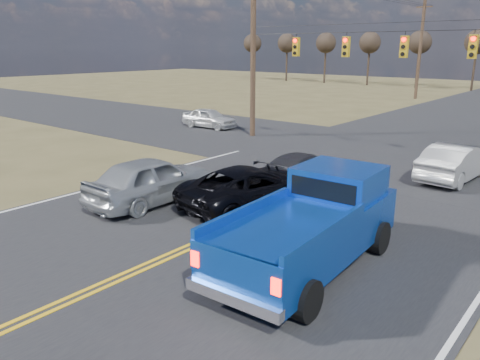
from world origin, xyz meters
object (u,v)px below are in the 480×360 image
Objects in this scene: dgrey_car_queue at (302,168)px; white_car_queue at (455,162)px; cross_car_west at (209,118)px; black_suv at (251,187)px; silver_suv at (152,179)px; pickup_truck at (313,225)px.

white_car_queue is at bearing -133.59° from dgrey_car_queue.
cross_car_west reaches higher than dgrey_car_queue.
cross_car_west is at bearing -31.93° from black_suv.
silver_suv is at bearing 40.52° from black_suv.
white_car_queue is at bearing -108.32° from black_suv.
black_suv is 16.57m from cross_car_west.
silver_suv is at bearing 63.75° from dgrey_car_queue.
cross_car_west is (-16.66, 3.03, -0.08)m from white_car_queue.
silver_suv reaches higher than white_car_queue.
pickup_truck is 1.27× the size of silver_suv.
black_suv is (-3.94, 2.56, -0.39)m from pickup_truck.
pickup_truck is 1.59× the size of cross_car_west.
silver_suv is 1.08× the size of white_car_queue.
dgrey_car_queue is (-4.51, -4.48, -0.12)m from white_car_queue.
dgrey_car_queue is (-0.20, 3.55, -0.08)m from black_suv.
black_suv is 1.18× the size of dgrey_car_queue.
white_car_queue is 1.04× the size of dgrey_car_queue.
cross_car_west is at bearing 136.95° from pickup_truck.
black_suv is 9.11m from white_car_queue.
dgrey_car_queue is at bearing -125.86° from cross_car_west.
pickup_truck is 6.99m from silver_suv.
cross_car_west is (-12.15, 7.51, 0.03)m from dgrey_car_queue.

